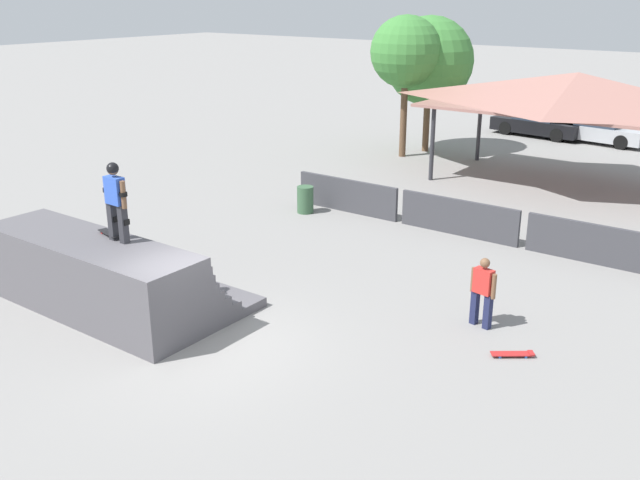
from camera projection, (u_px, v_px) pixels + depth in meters
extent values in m
plane|color=gray|center=(203.00, 344.00, 14.24)|extent=(160.00, 160.00, 0.00)
cube|color=#565459|center=(126.00, 295.00, 16.27)|extent=(5.67, 3.28, 0.21)
cube|color=#565459|center=(110.00, 292.00, 15.89)|extent=(5.67, 2.47, 0.21)
cube|color=#565459|center=(104.00, 286.00, 15.71)|extent=(5.67, 2.18, 0.21)
cube|color=#565459|center=(99.00, 279.00, 15.57)|extent=(5.67, 1.98, 0.21)
cube|color=#565459|center=(95.00, 271.00, 15.44)|extent=(5.67, 1.84, 0.21)
cube|color=#565459|center=(93.00, 262.00, 15.33)|extent=(5.67, 1.73, 0.21)
cube|color=#565459|center=(90.00, 254.00, 15.24)|extent=(5.67, 1.67, 0.21)
cube|color=#565459|center=(88.00, 245.00, 15.15)|extent=(5.67, 1.63, 0.21)
cylinder|color=silver|center=(118.00, 232.00, 15.74)|extent=(5.55, 0.07, 0.07)
cube|color=#2D2D33|center=(123.00, 224.00, 14.83)|extent=(0.16, 0.16, 0.82)
cube|color=black|center=(124.00, 222.00, 14.84)|extent=(0.20, 0.14, 0.12)
cube|color=#2D2D33|center=(113.00, 221.00, 15.04)|extent=(0.16, 0.16, 0.82)
cube|color=black|center=(114.00, 218.00, 15.05)|extent=(0.20, 0.14, 0.12)
cube|color=blue|center=(115.00, 190.00, 14.71)|extent=(0.45, 0.23, 0.58)
cylinder|color=brown|center=(123.00, 195.00, 14.56)|extent=(0.11, 0.11, 0.58)
cylinder|color=black|center=(123.00, 194.00, 14.56)|extent=(0.17, 0.17, 0.09)
cylinder|color=brown|center=(107.00, 190.00, 14.88)|extent=(0.11, 0.11, 0.58)
cylinder|color=black|center=(107.00, 190.00, 14.88)|extent=(0.17, 0.17, 0.09)
sphere|color=brown|center=(113.00, 170.00, 14.56)|extent=(0.23, 0.23, 0.23)
sphere|color=black|center=(113.00, 168.00, 14.55)|extent=(0.25, 0.25, 0.25)
cylinder|color=red|center=(118.00, 237.00, 15.25)|extent=(0.06, 0.04, 0.05)
cylinder|color=red|center=(112.00, 238.00, 15.17)|extent=(0.06, 0.04, 0.05)
cylinder|color=red|center=(108.00, 231.00, 15.60)|extent=(0.06, 0.04, 0.05)
cylinder|color=red|center=(102.00, 233.00, 15.51)|extent=(0.06, 0.04, 0.05)
cube|color=black|center=(110.00, 233.00, 15.37)|extent=(0.80, 0.37, 0.02)
cube|color=black|center=(117.00, 237.00, 15.11)|extent=(0.14, 0.22, 0.02)
cube|color=#1E2347|center=(475.00, 307.00, 15.01)|extent=(0.17, 0.17, 0.75)
cube|color=#1E2347|center=(488.00, 312.00, 14.78)|extent=(0.17, 0.17, 0.75)
cube|color=red|center=(484.00, 281.00, 14.68)|extent=(0.44, 0.28, 0.53)
cylinder|color=brown|center=(473.00, 280.00, 14.87)|extent=(0.12, 0.12, 0.53)
cylinder|color=brown|center=(494.00, 287.00, 14.52)|extent=(0.12, 0.12, 0.53)
sphere|color=brown|center=(485.00, 263.00, 14.55)|extent=(0.21, 0.21, 0.21)
cylinder|color=blue|center=(524.00, 353.00, 13.82)|extent=(0.06, 0.06, 0.05)
cylinder|color=blue|center=(526.00, 357.00, 13.68)|extent=(0.06, 0.06, 0.05)
cylinder|color=blue|center=(498.00, 354.00, 13.81)|extent=(0.06, 0.06, 0.05)
cylinder|color=blue|center=(500.00, 357.00, 13.68)|extent=(0.06, 0.06, 0.05)
cube|color=#B22323|center=(512.00, 354.00, 13.74)|extent=(0.77, 0.65, 0.02)
cube|color=#B22323|center=(531.00, 353.00, 13.73)|extent=(0.20, 0.22, 0.02)
cube|color=#3D3D42|center=(347.00, 196.00, 22.61)|extent=(3.64, 0.12, 1.05)
cube|color=#3D3D42|center=(459.00, 217.00, 20.44)|extent=(3.64, 0.12, 1.05)
cube|color=#3D3D42|center=(596.00, 244.00, 18.27)|extent=(3.64, 0.12, 1.05)
cylinder|color=#2D2D33|center=(432.00, 144.00, 26.13)|extent=(0.16, 0.16, 2.70)
cylinder|color=#2D2D33|center=(479.00, 128.00, 29.22)|extent=(0.16, 0.16, 2.70)
cube|color=#9E6B60|center=(574.00, 110.00, 24.76)|extent=(10.30, 4.78, 0.10)
pyramid|color=#9E6B60|center=(577.00, 91.00, 24.54)|extent=(10.09, 4.68, 1.24)
cylinder|color=brown|center=(404.00, 118.00, 29.83)|extent=(0.28, 0.28, 3.27)
sphere|color=#3D7F38|center=(406.00, 52.00, 28.94)|extent=(2.92, 2.92, 2.92)
cylinder|color=brown|center=(426.00, 122.00, 30.96)|extent=(0.28, 0.28, 2.52)
sphere|color=#3D7F38|center=(429.00, 61.00, 30.10)|extent=(3.74, 3.74, 3.74)
cylinder|color=#385B3D|center=(305.00, 200.00, 22.54)|extent=(0.52, 0.52, 0.85)
cube|color=black|center=(538.00, 126.00, 34.41)|extent=(4.53, 2.13, 0.62)
cube|color=#283342|center=(537.00, 115.00, 34.31)|extent=(2.17, 1.60, 0.46)
cube|color=black|center=(538.00, 110.00, 34.23)|extent=(2.08, 1.55, 0.04)
cylinder|color=black|center=(571.00, 131.00, 34.11)|extent=(0.66, 0.28, 0.64)
cylinder|color=black|center=(557.00, 135.00, 33.10)|extent=(0.66, 0.28, 0.64)
cylinder|color=black|center=(520.00, 124.00, 35.84)|extent=(0.66, 0.28, 0.64)
cylinder|color=black|center=(506.00, 128.00, 34.83)|extent=(0.66, 0.28, 0.64)
cube|color=#A8AAAF|center=(601.00, 133.00, 32.83)|extent=(4.30, 2.15, 0.62)
cube|color=#283342|center=(600.00, 121.00, 32.72)|extent=(2.07, 1.61, 0.46)
cube|color=#A8AAAF|center=(601.00, 116.00, 32.65)|extent=(1.98, 1.57, 0.04)
cylinder|color=black|center=(634.00, 138.00, 32.57)|extent=(0.66, 0.28, 0.64)
cylinder|color=black|center=(621.00, 142.00, 31.56)|extent=(0.66, 0.28, 0.64)
cylinder|color=black|center=(581.00, 130.00, 34.21)|extent=(0.66, 0.28, 0.64)
cylinder|color=black|center=(567.00, 135.00, 33.20)|extent=(0.66, 0.28, 0.64)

